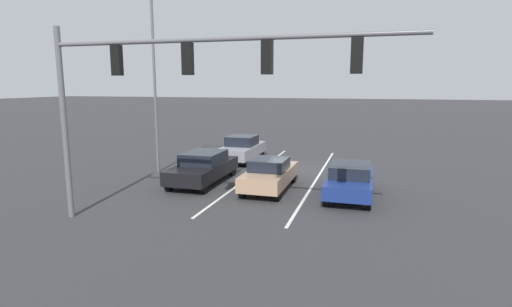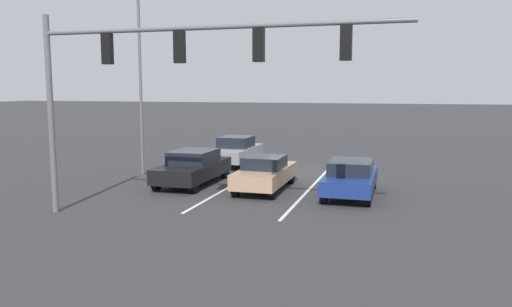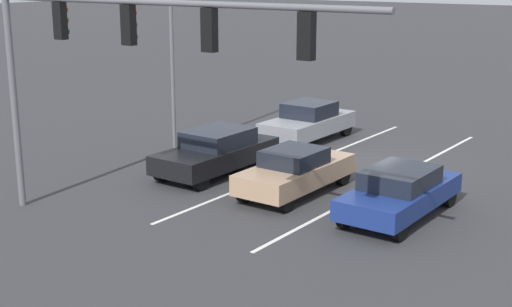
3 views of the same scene
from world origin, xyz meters
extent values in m
plane|color=#333335|center=(0.00, 0.00, 0.00)|extent=(240.00, 240.00, 0.00)
cube|color=silver|center=(-1.68, 1.63, 0.01)|extent=(0.12, 15.26, 0.01)
cube|color=silver|center=(1.68, 1.63, 0.01)|extent=(0.12, 15.26, 0.01)
cube|color=black|center=(3.44, 4.31, 0.63)|extent=(1.93, 4.70, 0.63)
cube|color=black|center=(3.44, 4.19, 1.21)|extent=(1.70, 2.20, 0.54)
cube|color=red|center=(2.77, 2.00, 0.79)|extent=(0.24, 0.06, 0.12)
cube|color=red|center=(4.12, 2.00, 0.79)|extent=(0.24, 0.06, 0.12)
cylinder|color=black|center=(2.61, 6.10, 0.31)|extent=(0.22, 0.62, 0.62)
cylinder|color=black|center=(4.28, 6.10, 0.31)|extent=(0.22, 0.62, 0.62)
cylinder|color=black|center=(2.61, 2.52, 0.31)|extent=(0.22, 0.62, 0.62)
cylinder|color=black|center=(4.28, 2.52, 0.31)|extent=(0.22, 0.62, 0.62)
cube|color=navy|center=(-3.44, 4.72, 0.62)|extent=(1.83, 4.52, 0.56)
cube|color=black|center=(-3.44, 4.77, 1.15)|extent=(1.61, 2.14, 0.50)
cube|color=red|center=(-4.08, 2.50, 0.76)|extent=(0.24, 0.06, 0.12)
cube|color=red|center=(-2.80, 2.50, 0.76)|extent=(0.24, 0.06, 0.12)
cylinder|color=black|center=(-4.23, 6.39, 0.34)|extent=(0.22, 0.67, 0.67)
cylinder|color=black|center=(-2.66, 6.39, 0.34)|extent=(0.22, 0.67, 0.67)
cylinder|color=black|center=(-4.23, 3.05, 0.34)|extent=(0.22, 0.67, 0.67)
cylinder|color=black|center=(-2.66, 3.05, 0.34)|extent=(0.22, 0.67, 0.67)
cube|color=tan|center=(0.07, 4.61, 0.62)|extent=(1.74, 4.39, 0.61)
cube|color=black|center=(0.07, 4.72, 1.17)|extent=(1.53, 1.78, 0.49)
cube|color=red|center=(-0.54, 2.45, 0.78)|extent=(0.24, 0.06, 0.12)
cube|color=red|center=(0.67, 2.45, 0.78)|extent=(0.24, 0.06, 0.12)
cylinder|color=black|center=(-0.68, 6.23, 0.32)|extent=(0.22, 0.64, 0.64)
cylinder|color=black|center=(0.81, 6.23, 0.32)|extent=(0.22, 0.64, 0.64)
cylinder|color=black|center=(-0.68, 2.98, 0.32)|extent=(0.22, 0.64, 0.64)
cylinder|color=black|center=(0.81, 2.98, 0.32)|extent=(0.22, 0.64, 0.64)
cube|color=gray|center=(3.44, -1.51, 0.66)|extent=(1.88, 4.53, 0.63)
cube|color=black|center=(3.44, -1.58, 1.27)|extent=(1.65, 1.86, 0.58)
cube|color=red|center=(2.78, -3.73, 0.82)|extent=(0.24, 0.06, 0.12)
cube|color=red|center=(4.10, -3.73, 0.82)|extent=(0.24, 0.06, 0.12)
cylinder|color=black|center=(2.63, 0.17, 0.34)|extent=(0.22, 0.69, 0.69)
cylinder|color=black|center=(4.25, 0.17, 0.34)|extent=(0.22, 0.69, 0.69)
cylinder|color=black|center=(2.63, -3.18, 0.34)|extent=(0.22, 0.69, 0.69)
cylinder|color=black|center=(4.25, -3.18, 0.34)|extent=(0.22, 0.69, 0.69)
cylinder|color=slate|center=(5.91, 10.26, 3.27)|extent=(0.20, 0.20, 6.55)
cylinder|color=slate|center=(0.15, 10.26, 5.95)|extent=(11.51, 0.14, 0.14)
cube|color=black|center=(-3.76, 10.26, 5.41)|extent=(0.32, 0.22, 0.95)
sphere|color=red|center=(-3.76, 10.10, 5.69)|extent=(0.20, 0.20, 0.20)
sphere|color=#4C420C|center=(-3.76, 10.10, 5.41)|extent=(0.20, 0.20, 0.20)
sphere|color=#0A3814|center=(-3.76, 10.10, 5.12)|extent=(0.20, 0.20, 0.20)
cube|color=black|center=(-1.28, 10.26, 5.41)|extent=(0.32, 0.22, 0.95)
sphere|color=red|center=(-1.28, 10.10, 5.69)|extent=(0.20, 0.20, 0.20)
sphere|color=#4C420C|center=(-1.28, 10.10, 5.41)|extent=(0.20, 0.20, 0.20)
sphere|color=#0A3814|center=(-1.28, 10.10, 5.12)|extent=(0.20, 0.20, 0.20)
cube|color=black|center=(1.19, 10.26, 5.41)|extent=(0.32, 0.22, 0.95)
sphere|color=red|center=(1.19, 10.10, 5.69)|extent=(0.20, 0.20, 0.20)
sphere|color=#4C420C|center=(1.19, 10.10, 5.41)|extent=(0.20, 0.20, 0.20)
sphere|color=#0A3814|center=(1.19, 10.10, 5.12)|extent=(0.20, 0.20, 0.20)
cube|color=black|center=(3.67, 10.26, 5.41)|extent=(0.32, 0.22, 0.95)
sphere|color=red|center=(3.67, 10.10, 5.69)|extent=(0.20, 0.20, 0.20)
sphere|color=#4C420C|center=(3.67, 10.10, 5.41)|extent=(0.20, 0.20, 0.20)
sphere|color=#0A3814|center=(3.67, 10.10, 5.12)|extent=(0.20, 0.20, 0.20)
cylinder|color=slate|center=(6.78, 2.73, 4.58)|extent=(0.14, 0.14, 9.16)
camera|label=1|loc=(-4.27, 21.48, 4.63)|focal=28.00mm
camera|label=2|loc=(-5.33, 24.22, 4.17)|focal=35.00mm
camera|label=3|loc=(-11.26, 22.26, 6.67)|focal=50.00mm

